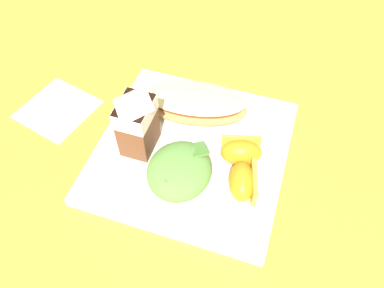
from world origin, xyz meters
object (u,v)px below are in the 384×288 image
at_px(cheesy_pizza_bread, 194,104).
at_px(orange_wedge_middle, 241,152).
at_px(orange_wedge_front, 243,182).
at_px(milk_carton, 136,120).
at_px(white_plate, 192,151).
at_px(paper_napkin, 58,109).
at_px(green_salad_pile, 179,170).

distance_m(cheesy_pizza_bread, orange_wedge_middle, 0.12).
bearing_deg(orange_wedge_front, milk_carton, 80.48).
height_order(white_plate, orange_wedge_middle, orange_wedge_middle).
height_order(cheesy_pizza_bread, orange_wedge_middle, orange_wedge_middle).
relative_size(white_plate, milk_carton, 2.55).
distance_m(cheesy_pizza_bread, orange_wedge_front, 0.16).
bearing_deg(paper_napkin, orange_wedge_front, -100.73).
distance_m(cheesy_pizza_bread, milk_carton, 0.11).
relative_size(cheesy_pizza_bread, paper_napkin, 1.63).
bearing_deg(orange_wedge_front, white_plate, 62.41).
bearing_deg(milk_carton, paper_napkin, 78.12).
bearing_deg(cheesy_pizza_bread, milk_carton, 148.17).
xyz_separation_m(cheesy_pizza_bread, orange_wedge_front, (-0.12, -0.11, 0.00)).
relative_size(milk_carton, orange_wedge_front, 1.64).
relative_size(white_plate, paper_napkin, 2.55).
relative_size(green_salad_pile, orange_wedge_middle, 1.54).
bearing_deg(green_salad_pile, paper_napkin, 73.32).
bearing_deg(white_plate, cheesy_pizza_bread, 15.49).
distance_m(white_plate, orange_wedge_middle, 0.08).
xyz_separation_m(orange_wedge_middle, paper_napkin, (0.02, 0.32, -0.03)).
xyz_separation_m(green_salad_pile, orange_wedge_front, (0.01, -0.09, -0.00)).
distance_m(white_plate, orange_wedge_front, 0.10).
relative_size(cheesy_pizza_bread, green_salad_pile, 1.73).
bearing_deg(paper_napkin, cheesy_pizza_bread, -76.41).
height_order(white_plate, orange_wedge_front, orange_wedge_front).
distance_m(orange_wedge_front, orange_wedge_middle, 0.05).
bearing_deg(orange_wedge_middle, paper_napkin, 87.27).
distance_m(white_plate, paper_napkin, 0.25).
distance_m(green_salad_pile, milk_carton, 0.09).
height_order(white_plate, cheesy_pizza_bread, cheesy_pizza_bread).
xyz_separation_m(milk_carton, orange_wedge_middle, (0.02, -0.15, -0.04)).
bearing_deg(milk_carton, orange_wedge_middle, -82.22).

